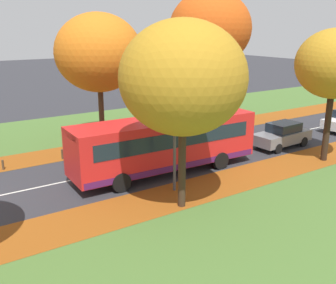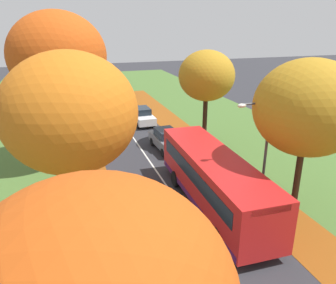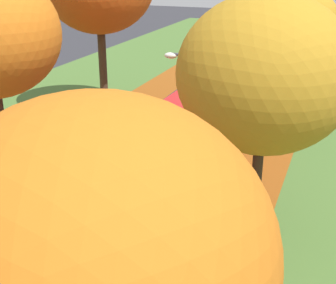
{
  "view_description": "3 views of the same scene",
  "coord_description": "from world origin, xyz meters",
  "px_view_note": "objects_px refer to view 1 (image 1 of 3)",
  "views": [
    {
      "loc": [
        18.6,
        0.38,
        7.66
      ],
      "look_at": [
        1.66,
        11.49,
        1.68
      ],
      "focal_mm": 42.0,
      "sensor_mm": 36.0,
      "label": 1
    },
    {
      "loc": [
        -5.58,
        -2.81,
        9.52
      ],
      "look_at": [
        0.92,
        16.91,
        1.9
      ],
      "focal_mm": 35.0,
      "sensor_mm": 36.0,
      "label": 2
    },
    {
      "loc": [
        7.78,
        -3.92,
        8.92
      ],
      "look_at": [
        1.49,
        12.44,
        1.87
      ],
      "focal_mm": 50.0,
      "sensor_mm": 36.0,
      "label": 3
    }
  ],
  "objects_px": {
    "tree_right_near": "(183,78)",
    "tree_right_mid": "(335,64)",
    "streetlamp_right": "(171,114)",
    "bollard_fifth": "(113,145)",
    "bollard_sixth": "(158,137)",
    "tree_left_mid": "(210,29)",
    "tree_left_near": "(99,53)",
    "bus": "(165,142)",
    "bollard_third": "(3,165)",
    "bollard_fourth": "(62,154)",
    "car_grey_lead": "(282,135)"
  },
  "relations": [
    {
      "from": "bollard_fifth",
      "to": "bollard_sixth",
      "type": "bearing_deg",
      "value": 89.51
    },
    {
      "from": "bollard_third",
      "to": "tree_left_near",
      "type": "bearing_deg",
      "value": 104.49
    },
    {
      "from": "tree_left_near",
      "to": "tree_right_near",
      "type": "bearing_deg",
      "value": -5.87
    },
    {
      "from": "tree_left_mid",
      "to": "bollard_sixth",
      "type": "xyz_separation_m",
      "value": [
        2.01,
        -6.0,
        -7.11
      ]
    },
    {
      "from": "streetlamp_right",
      "to": "bollard_fourth",
      "type": "bearing_deg",
      "value": -157.4
    },
    {
      "from": "tree_left_mid",
      "to": "tree_right_mid",
      "type": "xyz_separation_m",
      "value": [
        10.69,
        0.26,
        -1.84
      ]
    },
    {
      "from": "bollard_fifth",
      "to": "streetlamp_right",
      "type": "bearing_deg",
      "value": -2.81
    },
    {
      "from": "tree_right_mid",
      "to": "bollard_third",
      "type": "distance_m",
      "value": 19.27
    },
    {
      "from": "tree_right_mid",
      "to": "bus",
      "type": "distance_m",
      "value": 10.41
    },
    {
      "from": "bollard_sixth",
      "to": "bollard_third",
      "type": "bearing_deg",
      "value": -90.28
    },
    {
      "from": "bollard_third",
      "to": "bollard_fourth",
      "type": "bearing_deg",
      "value": 89.41
    },
    {
      "from": "tree_right_mid",
      "to": "bollard_fifth",
      "type": "distance_m",
      "value": 14.01
    },
    {
      "from": "tree_right_near",
      "to": "tree_right_mid",
      "type": "height_order",
      "value": "tree_right_near"
    },
    {
      "from": "tree_right_mid",
      "to": "bollard_sixth",
      "type": "xyz_separation_m",
      "value": [
        -8.68,
        -6.26,
        -5.28
      ]
    },
    {
      "from": "tree_right_mid",
      "to": "bollard_fourth",
      "type": "bearing_deg",
      "value": -123.85
    },
    {
      "from": "tree_left_near",
      "to": "tree_right_near",
      "type": "xyz_separation_m",
      "value": [
        10.94,
        -1.13,
        -0.38
      ]
    },
    {
      "from": "tree_left_near",
      "to": "bus",
      "type": "bearing_deg",
      "value": 4.68
    },
    {
      "from": "tree_right_mid",
      "to": "car_grey_lead",
      "type": "bearing_deg",
      "value": -179.96
    },
    {
      "from": "tree_left_mid",
      "to": "streetlamp_right",
      "type": "height_order",
      "value": "tree_left_mid"
    },
    {
      "from": "tree_right_near",
      "to": "streetlamp_right",
      "type": "bearing_deg",
      "value": 160.14
    },
    {
      "from": "tree_right_mid",
      "to": "streetlamp_right",
      "type": "relative_size",
      "value": 1.27
    },
    {
      "from": "car_grey_lead",
      "to": "tree_left_near",
      "type": "bearing_deg",
      "value": -127.26
    },
    {
      "from": "bollard_fifth",
      "to": "streetlamp_right",
      "type": "relative_size",
      "value": 0.11
    },
    {
      "from": "bollard_fifth",
      "to": "bus",
      "type": "bearing_deg",
      "value": 7.04
    },
    {
      "from": "tree_left_mid",
      "to": "streetlamp_right",
      "type": "bearing_deg",
      "value": -46.51
    },
    {
      "from": "tree_right_near",
      "to": "tree_left_mid",
      "type": "bearing_deg",
      "value": 136.96
    },
    {
      "from": "tree_left_mid",
      "to": "car_grey_lead",
      "type": "relative_size",
      "value": 2.41
    },
    {
      "from": "tree_left_mid",
      "to": "streetlamp_right",
      "type": "xyz_separation_m",
      "value": [
        9.21,
        -9.71,
        -3.74
      ]
    },
    {
      "from": "bollard_fourth",
      "to": "tree_right_mid",
      "type": "bearing_deg",
      "value": 56.15
    },
    {
      "from": "tree_right_mid",
      "to": "bollard_fifth",
      "type": "relative_size",
      "value": 11.27
    },
    {
      "from": "car_grey_lead",
      "to": "tree_right_mid",
      "type": "bearing_deg",
      "value": 0.04
    },
    {
      "from": "bus",
      "to": "car_grey_lead",
      "type": "distance_m",
      "value": 9.02
    },
    {
      "from": "bollard_third",
      "to": "bollard_sixth",
      "type": "bearing_deg",
      "value": 89.72
    },
    {
      "from": "tree_right_near",
      "to": "bollard_sixth",
      "type": "xyz_separation_m",
      "value": [
        -9.13,
        4.41,
        -5.29
      ]
    },
    {
      "from": "tree_left_mid",
      "to": "bollard_fifth",
      "type": "distance_m",
      "value": 11.93
    },
    {
      "from": "tree_right_near",
      "to": "bollard_third",
      "type": "distance_m",
      "value": 12.05
    },
    {
      "from": "bollard_fourth",
      "to": "bollard_fifth",
      "type": "bearing_deg",
      "value": 90.25
    },
    {
      "from": "bollard_fourth",
      "to": "bollard_sixth",
      "type": "bearing_deg",
      "value": 89.88
    },
    {
      "from": "bollard_sixth",
      "to": "bus",
      "type": "xyz_separation_m",
      "value": [
        5.17,
        -2.71,
        1.34
      ]
    },
    {
      "from": "tree_left_near",
      "to": "car_grey_lead",
      "type": "distance_m",
      "value": 13.07
    },
    {
      "from": "bollard_third",
      "to": "bollard_fourth",
      "type": "distance_m",
      "value": 3.36
    },
    {
      "from": "tree_left_near",
      "to": "bollard_sixth",
      "type": "xyz_separation_m",
      "value": [
        1.8,
        3.29,
        -5.67
      ]
    },
    {
      "from": "bollard_fifth",
      "to": "car_grey_lead",
      "type": "relative_size",
      "value": 0.16
    },
    {
      "from": "bollard_third",
      "to": "bollard_sixth",
      "type": "distance_m",
      "value": 10.07
    },
    {
      "from": "bollard_sixth",
      "to": "tree_right_near",
      "type": "bearing_deg",
      "value": -25.77
    },
    {
      "from": "tree_right_mid",
      "to": "streetlamp_right",
      "type": "height_order",
      "value": "tree_right_mid"
    },
    {
      "from": "tree_left_mid",
      "to": "bollard_fifth",
      "type": "relative_size",
      "value": 15.27
    },
    {
      "from": "bollard_third",
      "to": "bus",
      "type": "xyz_separation_m",
      "value": [
        5.22,
        7.36,
        1.42
      ]
    },
    {
      "from": "tree_right_near",
      "to": "streetlamp_right",
      "type": "distance_m",
      "value": 2.81
    },
    {
      "from": "bollard_fifth",
      "to": "car_grey_lead",
      "type": "distance_m",
      "value": 11.07
    }
  ]
}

